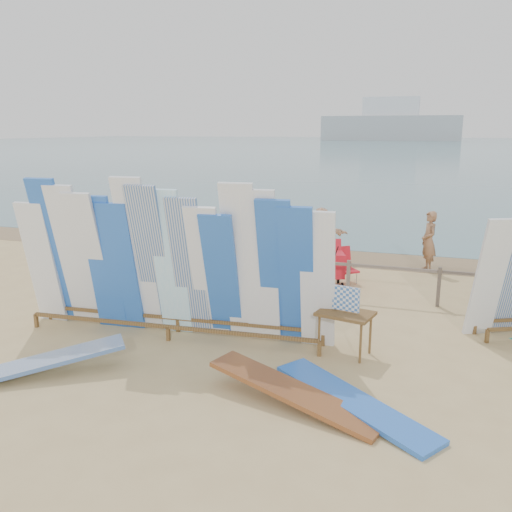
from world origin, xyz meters
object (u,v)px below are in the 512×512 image
(stroller, at_px, (333,269))
(main_surfboard_rack, at_px, (170,267))
(beachgoer_4, at_px, (262,235))
(beachgoer_11, at_px, (156,227))
(flat_board_d, at_px, (353,409))
(beach_chair_right, at_px, (344,273))
(beachgoer_7, at_px, (429,241))
(beachgoer_5, at_px, (321,235))
(beachgoer_extra_1, at_px, (125,223))
(beachgoer_1, at_px, (177,233))
(beachgoer_0, at_px, (151,234))
(flat_board_e, at_px, (39,376))
(vendor_table, at_px, (345,332))
(flat_board_c, at_px, (293,405))
(beach_chair_left, at_px, (307,271))

(stroller, bearing_deg, main_surfboard_rack, -136.97)
(beachgoer_4, relative_size, beachgoer_11, 1.02)
(flat_board_d, distance_m, beach_chair_right, 6.52)
(beach_chair_right, distance_m, beachgoer_7, 2.84)
(beach_chair_right, distance_m, beachgoer_5, 2.26)
(beachgoer_extra_1, bearing_deg, beachgoer_1, 14.49)
(beachgoer_extra_1, relative_size, beachgoer_0, 1.06)
(flat_board_d, height_order, beach_chair_right, beach_chair_right)
(flat_board_e, height_order, beachgoer_1, beachgoer_1)
(beach_chair_right, bearing_deg, flat_board_d, -118.11)
(main_surfboard_rack, height_order, flat_board_d, main_surfboard_rack)
(beachgoer_0, bearing_deg, stroller, 92.61)
(beachgoer_0, bearing_deg, vendor_table, 66.63)
(flat_board_d, xyz_separation_m, flat_board_c, (-0.83, -0.14, 0.00))
(stroller, bearing_deg, beachgoer_5, 89.72)
(beachgoer_11, bearing_deg, beach_chair_left, -113.07)
(beachgoer_4, relative_size, beachgoer_1, 1.03)
(flat_board_e, relative_size, beachgoer_extra_1, 1.66)
(vendor_table, xyz_separation_m, flat_board_e, (-4.50, -2.42, -0.41))
(flat_board_e, distance_m, beachgoer_4, 8.37)
(stroller, bearing_deg, vendor_table, -95.53)
(flat_board_e, bearing_deg, flat_board_d, 57.13)
(main_surfboard_rack, distance_m, flat_board_d, 4.29)
(beachgoer_0, distance_m, beachgoer_1, 0.82)
(flat_board_e, xyz_separation_m, stroller, (3.53, 6.49, 0.46))
(flat_board_e, bearing_deg, beachgoer_5, 124.10)
(beachgoer_11, bearing_deg, main_surfboard_rack, -154.32)
(beachgoer_extra_1, distance_m, beachgoer_11, 1.37)
(beach_chair_left, bearing_deg, stroller, -20.03)
(beach_chair_right, relative_size, beachgoer_extra_1, 0.56)
(beachgoer_7, bearing_deg, beachgoer_1, -102.73)
(flat_board_d, relative_size, beachgoer_0, 1.76)
(stroller, relative_size, beachgoer_11, 0.70)
(beachgoer_extra_1, xyz_separation_m, beachgoer_11, (1.33, -0.34, 0.01))
(beach_chair_left, distance_m, beachgoer_7, 3.61)
(beachgoer_extra_1, bearing_deg, beach_chair_left, 21.31)
(beachgoer_4, bearing_deg, beach_chair_right, -132.29)
(stroller, bearing_deg, beachgoer_7, 27.92)
(beach_chair_right, bearing_deg, beachgoer_extra_1, 126.43)
(vendor_table, relative_size, flat_board_c, 0.46)
(main_surfboard_rack, distance_m, beachgoer_11, 7.43)
(beachgoer_0, relative_size, beachgoer_11, 0.94)
(beachgoer_1, bearing_deg, beachgoer_5, -84.25)
(vendor_table, distance_m, beachgoer_5, 6.68)
(beachgoer_extra_1, bearing_deg, flat_board_d, -5.10)
(stroller, bearing_deg, beachgoer_4, 125.12)
(beach_chair_right, bearing_deg, stroller, -155.89)
(beachgoer_7, bearing_deg, flat_board_d, -26.20)
(flat_board_e, bearing_deg, flat_board_c, 56.33)
(flat_board_e, xyz_separation_m, beach_chair_right, (3.75, 6.91, 0.26))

